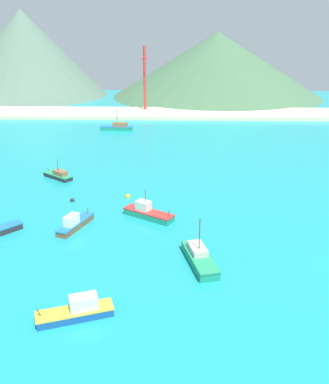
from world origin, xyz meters
The scene contains 13 objects.
ground centered at (0.00, 30.00, -0.25)m, with size 260.00×280.00×0.50m.
fishing_boat_3 centered at (-28.12, 15.28, 0.90)m, with size 9.06×6.90×5.00m.
fishing_boat_4 centered at (-20.06, 0.35, 0.85)m, with size 5.03×9.88×6.63m.
fishing_boat_5 centered at (-34.17, -11.93, 0.93)m, with size 8.79×4.99×2.67m.
fishing_boat_6 centered at (-39.60, 10.72, 0.88)m, with size 4.76×8.47×2.62m.
fishing_boat_7 centered at (-48.47, 34.81, 0.71)m, with size 7.17×6.19×4.23m.
fishing_boat_8 centered at (-41.98, 81.03, 0.90)m, with size 9.97×3.39×6.80m.
buoy_0 centered at (-32.51, 24.40, 0.17)m, with size 1.00×1.00×1.00m.
buoy_1 centered at (-42.65, 22.22, 0.15)m, with size 0.85×0.85×0.85m.
beach_strip centered at (0.00, 105.61, 0.60)m, with size 247.00×19.56×1.20m, color beige.
hill_west centered at (-92.61, 151.15, 18.76)m, with size 72.23×72.23×37.52m.
hill_central centered at (-5.50, 152.51, 14.08)m, with size 94.69×94.69×28.16m.
radio_tower centered at (-35.31, 110.67, 12.15)m, with size 2.38×1.91×23.83m.
Camera 1 is at (-23.29, -51.76, 30.54)m, focal length 40.49 mm.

